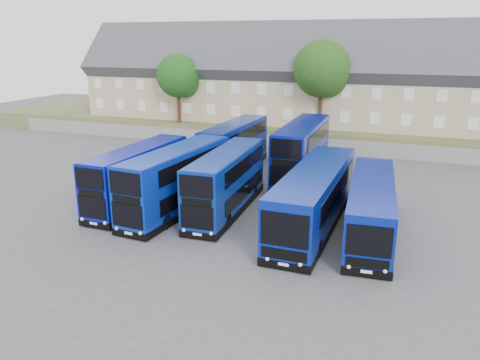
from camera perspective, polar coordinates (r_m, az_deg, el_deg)
The scene contains 13 objects.
ground at distance 27.50m, azimuth -4.86°, elevation -7.19°, with size 120.00×120.00×0.00m, color #4A4B50.
retaining_wall at distance 49.07m, azimuth 6.90°, elevation 4.42°, with size 70.00×0.40×1.50m, color slate.
earth_bank at distance 58.64m, azimuth 9.18°, elevation 6.59°, with size 80.00×20.00×2.00m, color #4D502D.
terrace_row at distance 54.02m, azimuth 8.62°, elevation 11.76°, with size 54.00×10.40×11.20m.
dd_front_left at distance 33.20m, azimuth -12.28°, elevation 0.33°, with size 2.65×10.16×4.00m.
dd_front_mid at distance 31.38m, azimuth -7.76°, elevation -0.19°, with size 3.34×10.77×4.22m.
dd_front_right at distance 31.02m, azimuth -1.68°, elevation -0.40°, with size 2.71×10.27×4.05m.
dd_rear_left at distance 40.95m, azimuth -0.68°, elevation 3.93°, with size 2.78×10.57×4.17m.
dd_rear_right at distance 39.25m, azimuth 7.55°, elevation 3.48°, with size 2.71×11.39×4.52m.
coach_east_a at distance 29.10m, azimuth 9.04°, elevation -2.22°, with size 3.13×13.29×3.62m.
coach_east_b at distance 28.68m, azimuth 15.66°, elevation -3.37°, with size 3.25×11.89×3.21m.
tree_west at distance 53.94m, azimuth -7.38°, elevation 12.28°, with size 4.80×4.80×7.65m.
tree_mid at distance 49.20m, azimuth 10.14°, elevation 12.93°, with size 5.76×5.76×9.18m.
Camera 1 is at (10.72, -22.75, 11.14)m, focal length 35.00 mm.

